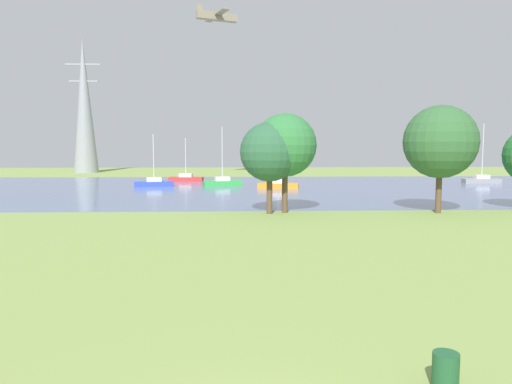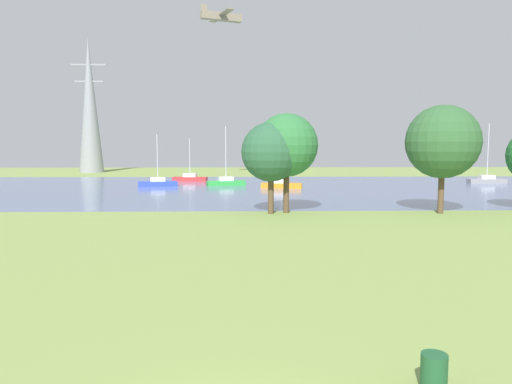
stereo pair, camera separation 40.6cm
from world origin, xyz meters
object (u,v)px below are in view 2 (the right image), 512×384
(sailboat_blue, at_px, (158,183))
(electricity_pylon, at_px, (90,106))
(litter_bin, at_px, (434,372))
(sailboat_red, at_px, (190,178))
(tree_east_near, at_px, (271,152))
(sailboat_green, at_px, (226,182))
(sailboat_gray, at_px, (487,180))
(tree_mid_shore, at_px, (286,145))
(light_aircraft, at_px, (221,16))
(tree_west_near, at_px, (443,142))
(sailboat_orange, at_px, (282,184))

(sailboat_blue, bearing_deg, electricity_pylon, 119.72)
(litter_bin, distance_m, electricity_pylon, 88.32)
(sailboat_red, bearing_deg, tree_east_near, -73.50)
(sailboat_green, relative_size, sailboat_gray, 0.93)
(sailboat_blue, bearing_deg, sailboat_green, 6.01)
(sailboat_green, height_order, tree_mid_shore, tree_mid_shore)
(tree_east_near, bearing_deg, electricity_pylon, 118.82)
(sailboat_red, relative_size, tree_east_near, 0.88)
(sailboat_red, distance_m, light_aircraft, 25.47)
(electricity_pylon, bearing_deg, sailboat_gray, -24.43)
(litter_bin, height_order, sailboat_gray, sailboat_gray)
(tree_east_near, bearing_deg, litter_bin, -85.78)
(litter_bin, bearing_deg, sailboat_gray, 62.20)
(litter_bin, height_order, sailboat_red, sailboat_red)
(sailboat_red, bearing_deg, tree_mid_shore, -71.30)
(sailboat_red, relative_size, electricity_pylon, 0.25)
(sailboat_red, height_order, sailboat_gray, sailboat_gray)
(tree_west_near, relative_size, electricity_pylon, 0.33)
(sailboat_gray, relative_size, tree_mid_shore, 1.05)
(sailboat_gray, distance_m, tree_east_near, 41.10)
(tree_west_near, bearing_deg, tree_east_near, 179.13)
(sailboat_orange, bearing_deg, tree_east_near, -96.74)
(sailboat_green, xyz_separation_m, sailboat_blue, (-8.43, -0.89, -0.01))
(sailboat_red, bearing_deg, light_aircraft, 60.35)
(tree_west_near, xyz_separation_m, light_aircraft, (-18.23, 39.84, 19.09))
(litter_bin, height_order, tree_mid_shore, tree_mid_shore)
(sailboat_blue, distance_m, sailboat_orange, 15.48)
(sailboat_orange, bearing_deg, sailboat_green, 149.55)
(sailboat_orange, relative_size, light_aircraft, 0.89)
(litter_bin, xyz_separation_m, sailboat_gray, (28.41, 53.89, 0.07))
(tree_mid_shore, bearing_deg, sailboat_red, 108.70)
(sailboat_blue, relative_size, tree_mid_shore, 0.85)
(sailboat_green, relative_size, light_aircraft, 0.90)
(sailboat_blue, xyz_separation_m, tree_east_near, (12.67, -24.18, 4.18))
(sailboat_green, distance_m, sailboat_gray, 34.69)
(light_aircraft, bearing_deg, tree_east_near, -82.28)
(litter_bin, height_order, sailboat_orange, sailboat_orange)
(litter_bin, bearing_deg, tree_east_near, 94.22)
(sailboat_blue, distance_m, sailboat_gray, 43.16)
(sailboat_gray, height_order, light_aircraft, light_aircraft)
(sailboat_green, relative_size, tree_mid_shore, 0.98)
(litter_bin, relative_size, tree_mid_shore, 0.11)
(tree_east_near, bearing_deg, sailboat_green, 99.61)
(sailboat_gray, bearing_deg, sailboat_green, -176.18)
(tree_east_near, relative_size, electricity_pylon, 0.28)
(litter_bin, distance_m, tree_east_near, 26.91)
(sailboat_gray, distance_m, tree_west_near, 33.04)
(tree_mid_shore, xyz_separation_m, tree_west_near, (11.65, -0.68, 0.26))
(litter_bin, xyz_separation_m, light_aircraft, (-7.33, 66.15, 24.08))
(litter_bin, bearing_deg, sailboat_red, 101.09)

